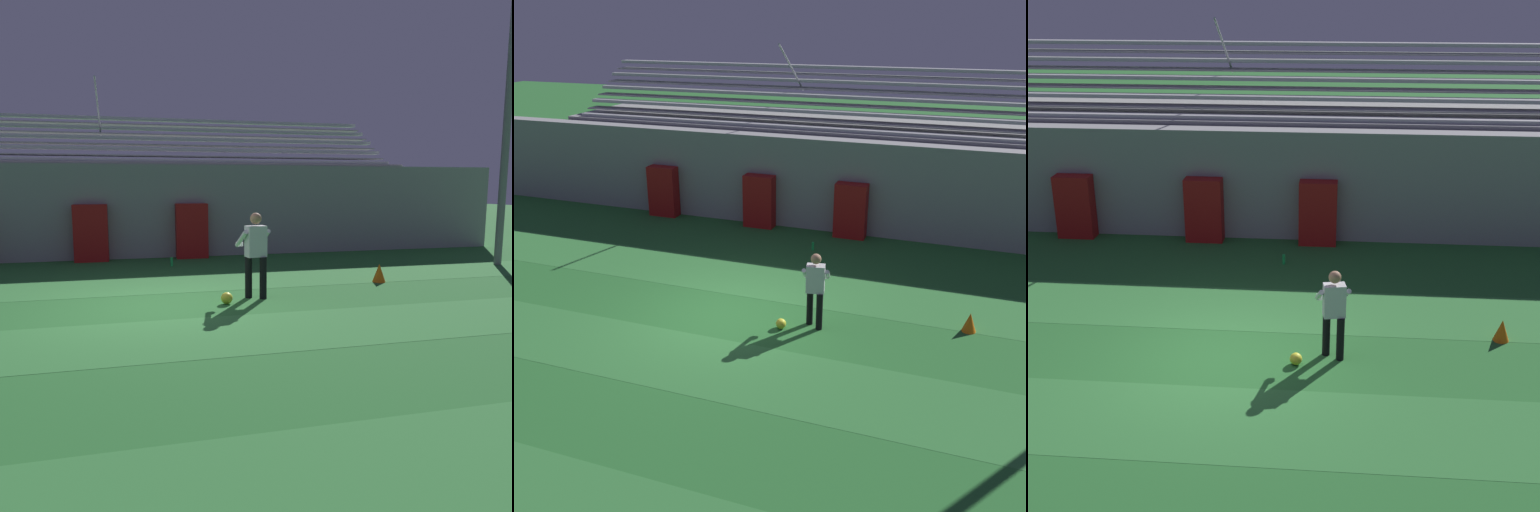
% 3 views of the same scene
% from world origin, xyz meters
% --- Properties ---
extents(ground_plane, '(80.00, 80.00, 0.00)m').
position_xyz_m(ground_plane, '(0.00, 0.00, 0.00)').
color(ground_plane, '#286B2D').
extents(turf_stripe_mid, '(28.00, 2.01, 0.01)m').
position_xyz_m(turf_stripe_mid, '(0.00, -1.98, 0.00)').
color(turf_stripe_mid, '#337A38').
rests_on(turf_stripe_mid, ground).
extents(turf_stripe_far, '(28.00, 2.01, 0.01)m').
position_xyz_m(turf_stripe_far, '(0.00, 2.04, 0.00)').
color(turf_stripe_far, '#337A38').
rests_on(turf_stripe_far, ground).
extents(back_wall, '(24.00, 0.60, 2.80)m').
position_xyz_m(back_wall, '(0.00, 6.50, 1.40)').
color(back_wall, gray).
rests_on(back_wall, ground).
extents(padding_pillar_gate_left, '(0.94, 0.44, 1.64)m').
position_xyz_m(padding_pillar_gate_left, '(-1.45, 5.95, 0.82)').
color(padding_pillar_gate_left, maroon).
rests_on(padding_pillar_gate_left, ground).
extents(padding_pillar_gate_right, '(0.94, 0.44, 1.64)m').
position_xyz_m(padding_pillar_gate_right, '(1.45, 5.95, 0.82)').
color(padding_pillar_gate_right, maroon).
rests_on(padding_pillar_gate_right, ground).
extents(bleacher_stand, '(18.00, 4.05, 5.43)m').
position_xyz_m(bleacher_stand, '(-0.00, 8.84, 1.50)').
color(bleacher_stand, gray).
rests_on(bleacher_stand, ground).
extents(goalkeeper, '(0.65, 0.60, 1.67)m').
position_xyz_m(goalkeeper, '(1.98, 0.22, 0.95)').
color(goalkeeper, black).
rests_on(goalkeeper, ground).
extents(soccer_ball, '(0.22, 0.22, 0.22)m').
position_xyz_m(soccer_ball, '(1.34, -0.12, 0.11)').
color(soccer_ball, yellow).
rests_on(soccer_ball, ground).
extents(traffic_cone, '(0.30, 0.30, 0.42)m').
position_xyz_m(traffic_cone, '(5.11, 1.11, 0.21)').
color(traffic_cone, orange).
rests_on(traffic_cone, ground).
extents(water_bottle, '(0.07, 0.07, 0.24)m').
position_xyz_m(water_bottle, '(0.71, 4.52, 0.12)').
color(water_bottle, green).
rests_on(water_bottle, ground).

